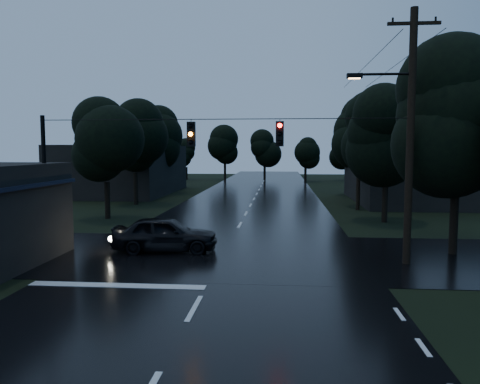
# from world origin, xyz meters

# --- Properties ---
(main_road) EXTENTS (12.00, 120.00, 0.02)m
(main_road) POSITION_xyz_m (0.00, 30.00, 0.00)
(main_road) COLOR black
(main_road) RESTS_ON ground
(cross_street) EXTENTS (60.00, 9.00, 0.02)m
(cross_street) POSITION_xyz_m (0.00, 12.00, 0.00)
(cross_street) COLOR black
(cross_street) RESTS_ON ground
(building_far_right) EXTENTS (10.00, 14.00, 4.40)m
(building_far_right) POSITION_xyz_m (14.00, 34.00, 2.20)
(building_far_right) COLOR black
(building_far_right) RESTS_ON ground
(building_far_left) EXTENTS (10.00, 16.00, 5.00)m
(building_far_left) POSITION_xyz_m (-14.00, 40.00, 2.50)
(building_far_left) COLOR black
(building_far_left) RESTS_ON ground
(utility_pole_main) EXTENTS (3.50, 0.30, 10.00)m
(utility_pole_main) POSITION_xyz_m (7.41, 11.00, 5.26)
(utility_pole_main) COLOR black
(utility_pole_main) RESTS_ON ground
(utility_pole_far) EXTENTS (2.00, 0.30, 7.50)m
(utility_pole_far) POSITION_xyz_m (8.30, 28.00, 3.88)
(utility_pole_far) COLOR black
(utility_pole_far) RESTS_ON ground
(anchor_pole_left) EXTENTS (0.18, 0.18, 6.00)m
(anchor_pole_left) POSITION_xyz_m (-7.50, 11.00, 3.00)
(anchor_pole_left) COLOR black
(anchor_pole_left) RESTS_ON ground
(span_signals) EXTENTS (15.00, 0.37, 1.12)m
(span_signals) POSITION_xyz_m (0.56, 10.99, 5.24)
(span_signals) COLOR black
(span_signals) RESTS_ON ground
(tree_corner_near) EXTENTS (4.48, 4.48, 9.44)m
(tree_corner_near) POSITION_xyz_m (10.00, 13.00, 5.99)
(tree_corner_near) COLOR black
(tree_corner_near) RESTS_ON ground
(tree_left_a) EXTENTS (3.92, 3.92, 8.26)m
(tree_left_a) POSITION_xyz_m (-9.00, 22.00, 5.24)
(tree_left_a) COLOR black
(tree_left_a) RESTS_ON ground
(tree_left_b) EXTENTS (4.20, 4.20, 8.85)m
(tree_left_b) POSITION_xyz_m (-9.60, 30.00, 5.62)
(tree_left_b) COLOR black
(tree_left_b) RESTS_ON ground
(tree_left_c) EXTENTS (4.48, 4.48, 9.44)m
(tree_left_c) POSITION_xyz_m (-10.20, 40.00, 5.99)
(tree_left_c) COLOR black
(tree_left_c) RESTS_ON ground
(tree_right_a) EXTENTS (4.20, 4.20, 8.85)m
(tree_right_a) POSITION_xyz_m (9.00, 22.00, 5.62)
(tree_right_a) COLOR black
(tree_right_a) RESTS_ON ground
(tree_right_b) EXTENTS (4.48, 4.48, 9.44)m
(tree_right_b) POSITION_xyz_m (9.60, 30.00, 5.99)
(tree_right_b) COLOR black
(tree_right_b) RESTS_ON ground
(tree_right_c) EXTENTS (4.76, 4.76, 10.03)m
(tree_right_c) POSITION_xyz_m (10.20, 40.00, 6.37)
(tree_right_c) COLOR black
(tree_right_c) RESTS_ON ground
(car) EXTENTS (4.83, 2.31, 1.59)m
(car) POSITION_xyz_m (-2.70, 12.43, 0.80)
(car) COLOR black
(car) RESTS_ON ground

